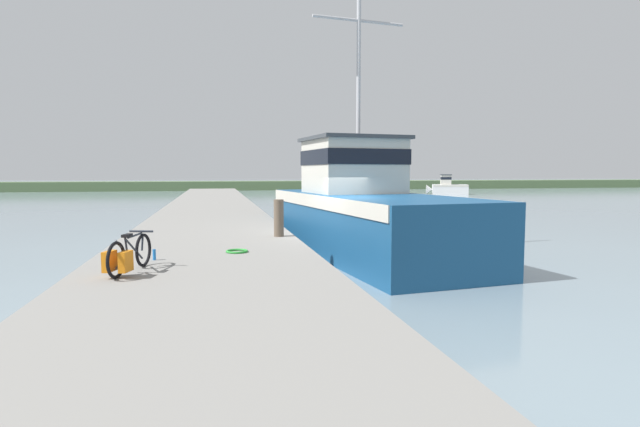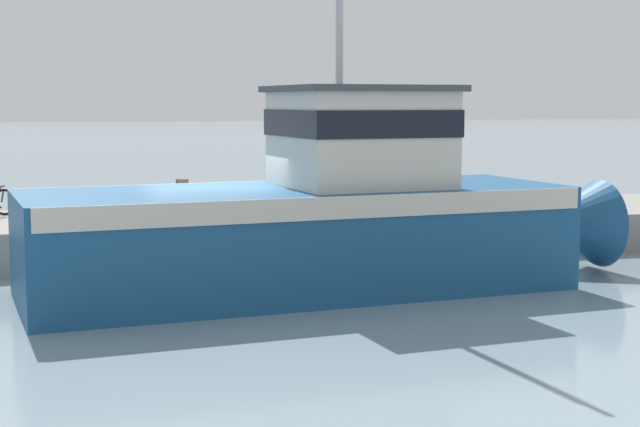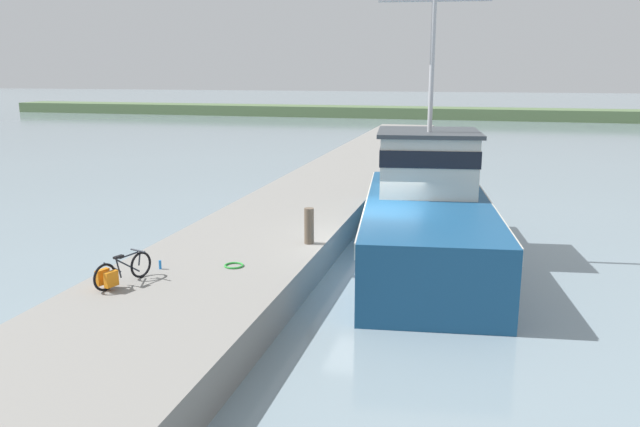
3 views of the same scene
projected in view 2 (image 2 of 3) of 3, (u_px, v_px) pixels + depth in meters
ground_plane at (214, 282)px, 19.38m from camera, size 320.00×320.00×0.00m
dock_pier at (192, 235)px, 22.87m from camera, size 4.64×80.00×0.91m
fishing_boat_main at (326, 214)px, 18.50m from camera, size 4.81×12.17×8.85m
mooring_post at (183, 203)px, 20.85m from camera, size 0.27×0.27×1.01m
hose_coil at (63, 222)px, 21.50m from camera, size 0.48×0.48×0.05m
water_bottle_by_bike at (35, 210)px, 22.93m from camera, size 0.06×0.06×0.22m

